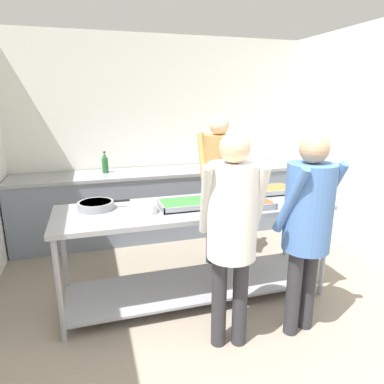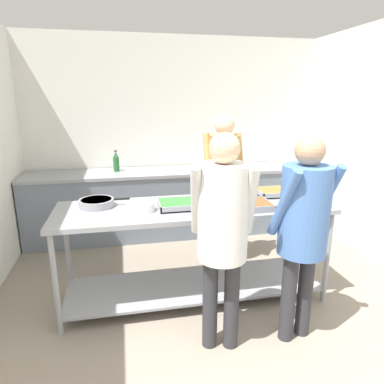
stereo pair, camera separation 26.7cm
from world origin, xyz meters
TOP-DOWN VIEW (x-y plane):
  - wall_rear at (0.00, 3.62)m, footprint 4.18×0.06m
  - back_counter at (-0.00, 3.25)m, footprint 4.02×0.65m
  - serving_counter at (-0.15, 1.63)m, footprint 2.43×0.74m
  - sauce_pan at (-1.00, 1.77)m, footprint 0.44×0.30m
  - plate_stack at (-0.62, 1.57)m, footprint 0.24×0.24m
  - serving_tray_greens at (-0.24, 1.61)m, footprint 0.45×0.30m
  - serving_tray_vegetables at (0.26, 1.47)m, footprint 0.48×0.31m
  - serving_tray_roast at (0.73, 1.82)m, footprint 0.39×0.28m
  - guest_serving_left at (0.52, 0.91)m, footprint 0.50×0.38m
  - guest_serving_right at (-0.09, 0.93)m, footprint 0.50×0.40m
  - cook_behind_counter at (0.31, 2.25)m, footprint 0.45×0.35m
  - water_bottle at (-0.84, 3.32)m, footprint 0.08×0.08m

SIDE VIEW (x-z plane):
  - back_counter at x=0.00m, z-range 0.00..0.90m
  - serving_counter at x=-0.15m, z-range 0.16..1.07m
  - serving_tray_roast at x=0.73m, z-range 0.91..0.96m
  - serving_tray_greens at x=-0.24m, z-range 0.91..0.96m
  - serving_tray_vegetables at x=0.26m, z-range 0.91..0.96m
  - plate_stack at x=-0.62m, z-range 0.91..0.98m
  - sauce_pan at x=-1.00m, z-range 0.91..0.98m
  - guest_serving_left at x=0.52m, z-range 0.18..1.78m
  - guest_serving_right at x=-0.09m, z-range 0.19..1.81m
  - water_bottle at x=-0.84m, z-range 0.89..1.17m
  - cook_behind_counter at x=0.31m, z-range 0.20..1.88m
  - wall_rear at x=0.00m, z-range 0.00..2.65m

